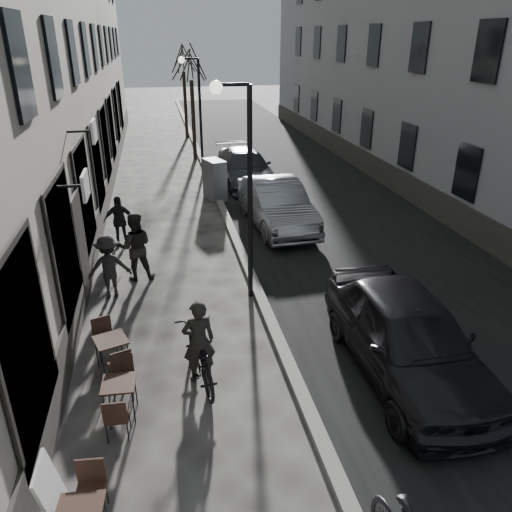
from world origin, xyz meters
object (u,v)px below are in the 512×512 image
object	(u,v)px
pedestrian_far	(119,221)
car_far	(245,168)
streetlamp_near	(242,171)
car_near	(407,336)
bicycle	(200,356)
car_mid	(277,204)
pedestrian_mid	(109,267)
pedestrian_near	(135,247)
tree_far	(183,58)
sign_board	(56,503)
utility_cabinet	(215,180)
streetlamp_far	(196,104)
tree_near	(191,63)
bistro_set_b	(120,395)
bistro_set_c	(112,351)

from	to	relation	value
pedestrian_far	car_far	bearing A→B (deg)	49.73
streetlamp_near	car_near	xyz separation A→B (m)	(2.47, -3.59, -2.34)
bicycle	car_mid	size ratio (longest dim) A/B	0.41
pedestrian_mid	car_near	world-z (taller)	car_near
pedestrian_near	car_mid	bearing A→B (deg)	-145.19
pedestrian_near	tree_far	bearing A→B (deg)	-97.62
tree_far	pedestrian_near	xyz separation A→B (m)	(-2.65, -19.46, -3.75)
tree_far	bicycle	xyz separation A→B (m)	(-1.42, -24.03, -4.15)
sign_board	car_mid	bearing A→B (deg)	64.06
utility_cabinet	pedestrian_far	distance (m)	5.31
streetlamp_near	streetlamp_far	xyz separation A→B (m)	(0.00, 12.00, 0.00)
tree_far	utility_cabinet	world-z (taller)	tree_far
sign_board	pedestrian_mid	bearing A→B (deg)	89.06
tree_near	pedestrian_near	bearing A→B (deg)	-101.13
pedestrian_near	pedestrian_mid	xyz separation A→B (m)	(-0.62, -0.87, -0.11)
utility_cabinet	car_mid	world-z (taller)	utility_cabinet
streetlamp_near	pedestrian_near	world-z (taller)	streetlamp_near
tree_far	bistro_set_b	xyz separation A→B (m)	(-2.83, -24.74, -4.25)
bistro_set_b	car_mid	bearing A→B (deg)	63.59
tree_near	tree_far	xyz separation A→B (m)	(0.00, 6.00, 0.00)
bicycle	pedestrian_near	distance (m)	4.74
streetlamp_near	pedestrian_mid	world-z (taller)	streetlamp_near
sign_board	pedestrian_far	distance (m)	9.78
streetlamp_near	car_near	world-z (taller)	streetlamp_near
streetlamp_near	tree_near	xyz separation A→B (m)	(0.07, 15.00, 1.50)
tree_near	car_far	distance (m)	6.61
bistro_set_c	pedestrian_near	size ratio (longest dim) A/B	0.80
bicycle	car_near	distance (m)	3.88
bistro_set_b	pedestrian_far	xyz separation A→B (m)	(-0.37, 7.74, 0.37)
streetlamp_far	bicycle	xyz separation A→B (m)	(-1.35, -15.03, -2.65)
sign_board	bicycle	distance (m)	3.45
pedestrian_mid	car_mid	world-z (taller)	pedestrian_mid
utility_cabinet	pedestrian_near	distance (m)	7.13
car_far	pedestrian_near	bearing A→B (deg)	-119.97
bistro_set_b	pedestrian_far	distance (m)	7.76
tree_far	pedestrian_far	distance (m)	17.73
tree_near	car_mid	world-z (taller)	tree_near
tree_near	pedestrian_mid	xyz separation A→B (m)	(-3.26, -14.33, -3.86)
car_mid	car_near	bearing A→B (deg)	-89.70
tree_far	car_near	bearing A→B (deg)	-84.42
car_mid	streetlamp_near	bearing A→B (deg)	-115.97
streetlamp_far	car_mid	bearing A→B (deg)	-75.24
pedestrian_far	car_far	world-z (taller)	pedestrian_far
bistro_set_b	utility_cabinet	distance (m)	12.21
streetlamp_near	pedestrian_mid	bearing A→B (deg)	168.17
bistro_set_b	car_near	distance (m)	5.25
bistro_set_c	car_near	distance (m)	5.57
sign_board	utility_cabinet	bearing A→B (deg)	76.32
bistro_set_c	pedestrian_mid	size ratio (longest dim) A/B	0.91
streetlamp_near	pedestrian_far	bearing A→B (deg)	128.06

